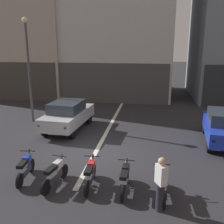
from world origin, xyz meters
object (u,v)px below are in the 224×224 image
motorcycle_red_row_centre (90,174)px  motorcycle_silver_row_rightmost (162,183)px  car_silver_crossing_near (68,114)px  motorcycle_black_row_right_mid (125,178)px  street_lamp (28,59)px  person_by_motorcycles (161,184)px  motorcycle_white_row_left_mid (55,173)px  motorcycle_blue_row_leftmost (26,168)px

motorcycle_red_row_centre → motorcycle_silver_row_rightmost: same height
car_silver_crossing_near → motorcycle_black_row_right_mid: 6.90m
street_lamp → car_silver_crossing_near: bearing=-24.1°
car_silver_crossing_near → person_by_motorcycles: person_by_motorcycles is taller
car_silver_crossing_near → motorcycle_white_row_left_mid: 5.97m
motorcycle_black_row_right_mid → motorcycle_silver_row_rightmost: (1.19, -0.13, 0.00)m
car_silver_crossing_near → motorcycle_black_row_right_mid: car_silver_crossing_near is taller
street_lamp → person_by_motorcycles: (7.66, -7.79, -2.94)m
street_lamp → motorcycle_silver_row_rightmost: 10.99m
street_lamp → motorcycle_silver_row_rightmost: bearing=-42.4°
street_lamp → person_by_motorcycles: size_ratio=3.69×
street_lamp → motorcycle_red_row_centre: size_ratio=3.69×
street_lamp → motorcycle_white_row_left_mid: bearing=-59.2°
motorcycle_black_row_right_mid → person_by_motorcycles: size_ratio=1.00×
motorcycle_blue_row_leftmost → motorcycle_black_row_right_mid: bearing=-3.0°
motorcycle_white_row_left_mid → street_lamp: bearing=120.8°
motorcycle_red_row_centre → person_by_motorcycles: bearing=-22.8°
motorcycle_red_row_centre → motorcycle_black_row_right_mid: same height
street_lamp → motorcycle_red_row_centre: (5.35, -6.82, -3.34)m
street_lamp → motorcycle_red_row_centre: bearing=-51.9°
street_lamp → person_by_motorcycles: bearing=-45.5°
car_silver_crossing_near → motorcycle_blue_row_leftmost: 5.56m
car_silver_crossing_near → motorcycle_silver_row_rightmost: 7.72m
car_silver_crossing_near → motorcycle_black_row_right_mid: (3.84, -5.72, -0.43)m
motorcycle_silver_row_rightmost → street_lamp: bearing=137.6°
motorcycle_black_row_right_mid → person_by_motorcycles: (1.11, -0.86, 0.40)m
car_silver_crossing_near → motorcycle_blue_row_leftmost: size_ratio=2.53×
car_silver_crossing_near → motorcycle_red_row_centre: bearing=-64.8°
motorcycle_white_row_left_mid → motorcycle_silver_row_rightmost: same height
person_by_motorcycles → car_silver_crossing_near: bearing=127.0°
motorcycle_white_row_left_mid → motorcycle_black_row_right_mid: 2.38m
motorcycle_blue_row_leftmost → motorcycle_black_row_right_mid: size_ratio=1.00×
motorcycle_white_row_left_mid → motorcycle_red_row_centre: 1.20m
motorcycle_white_row_left_mid → motorcycle_black_row_right_mid: size_ratio=0.99×
street_lamp → person_by_motorcycles: 11.31m
motorcycle_blue_row_leftmost → motorcycle_white_row_left_mid: bearing=-11.1°
car_silver_crossing_near → person_by_motorcycles: size_ratio=2.53×
car_silver_crossing_near → motorcycle_silver_row_rightmost: size_ratio=2.53×
motorcycle_white_row_left_mid → person_by_motorcycles: 3.61m
street_lamp → person_by_motorcycles: street_lamp is taller
motorcycle_white_row_left_mid → motorcycle_red_row_centre: same height
car_silver_crossing_near → person_by_motorcycles: 8.23m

